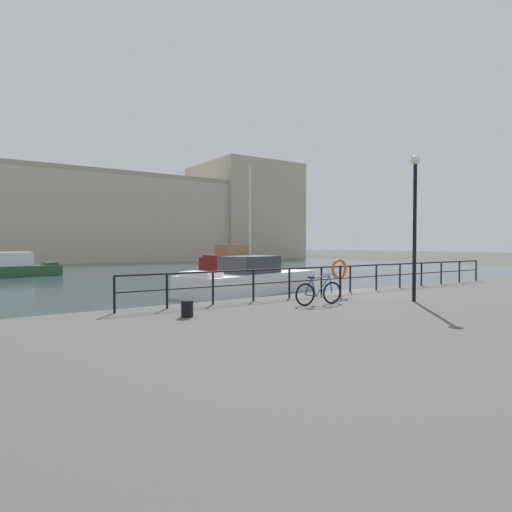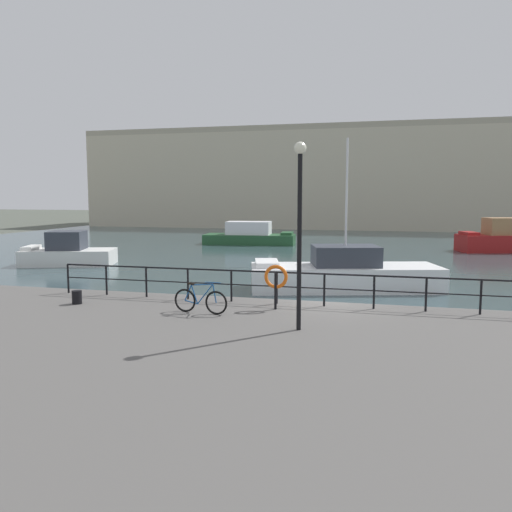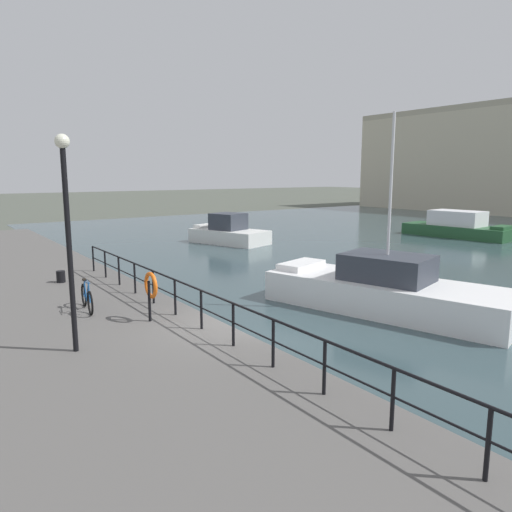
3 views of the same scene
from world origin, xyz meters
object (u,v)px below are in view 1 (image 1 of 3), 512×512
(mooring_bollard, at_px, (187,309))
(life_ring_stand, at_px, (339,270))
(harbor_building, at_px, (118,218))
(moored_blue_motorboat, at_px, (234,259))
(quay_lamp_post, at_px, (415,209))
(moored_green_narrowboat, at_px, (6,267))
(moored_harbor_tender, at_px, (249,280))
(parked_bicycle, at_px, (319,293))

(mooring_bollard, relative_size, life_ring_stand, 0.31)
(harbor_building, height_order, life_ring_stand, harbor_building)
(moored_blue_motorboat, bearing_deg, mooring_bollard, 40.75)
(mooring_bollard, bearing_deg, harbor_building, 75.28)
(life_ring_stand, height_order, quay_lamp_post, quay_lamp_post)
(moored_blue_motorboat, xyz_separation_m, moored_green_narrowboat, (-20.95, 0.93, -0.22))
(harbor_building, distance_m, life_ring_stand, 57.97)
(life_ring_stand, bearing_deg, mooring_bollard, -172.39)
(moored_blue_motorboat, relative_size, mooring_bollard, 18.80)
(mooring_bollard, relative_size, quay_lamp_post, 0.09)
(life_ring_stand, xyz_separation_m, quay_lamp_post, (1.14, -2.37, 2.14))
(moored_harbor_tender, bearing_deg, life_ring_stand, 64.57)
(mooring_bollard, xyz_separation_m, quay_lamp_post, (7.65, -1.50, 2.90))
(life_ring_stand, bearing_deg, parked_bicycle, -150.64)
(moored_green_narrowboat, height_order, life_ring_stand, life_ring_stand)
(moored_harbor_tender, relative_size, life_ring_stand, 6.44)
(moored_harbor_tender, bearing_deg, moored_blue_motorboat, -134.73)
(moored_green_narrowboat, bearing_deg, mooring_bollard, -91.38)
(moored_harbor_tender, relative_size, parked_bicycle, 5.10)
(moored_green_narrowboat, distance_m, moored_harbor_tender, 22.95)
(moored_green_narrowboat, bearing_deg, quay_lamp_post, -78.07)
(harbor_building, distance_m, moored_blue_motorboat, 29.99)
(moored_blue_motorboat, relative_size, life_ring_stand, 5.92)
(moored_harbor_tender, height_order, life_ring_stand, moored_harbor_tender)
(parked_bicycle, xyz_separation_m, mooring_bollard, (-4.43, 0.30, -0.17))
(moored_blue_motorboat, xyz_separation_m, quay_lamp_post, (-11.16, -30.24, 2.87))
(quay_lamp_post, bearing_deg, life_ring_stand, 115.68)
(moored_green_narrowboat, height_order, parked_bicycle, moored_green_narrowboat)
(moored_harbor_tender, distance_m, parked_bicycle, 9.97)
(moored_blue_motorboat, bearing_deg, parked_bicycle, 47.61)
(parked_bicycle, distance_m, mooring_bollard, 4.44)
(harbor_building, distance_m, parked_bicycle, 59.52)
(harbor_building, height_order, quay_lamp_post, harbor_building)
(parked_bicycle, relative_size, quay_lamp_post, 0.36)
(harbor_building, bearing_deg, parked_bicycle, -100.50)
(moored_blue_motorboat, xyz_separation_m, life_ring_stand, (-12.30, -27.87, 0.73))
(quay_lamp_post, bearing_deg, moored_blue_motorboat, 69.74)
(moored_green_narrowboat, distance_m, quay_lamp_post, 32.82)
(quay_lamp_post, bearing_deg, harbor_building, 82.74)
(harbor_building, relative_size, quay_lamp_post, 15.76)
(moored_green_narrowboat, xyz_separation_m, mooring_bollard, (2.14, -29.68, 0.19))
(parked_bicycle, height_order, quay_lamp_post, quay_lamp_post)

